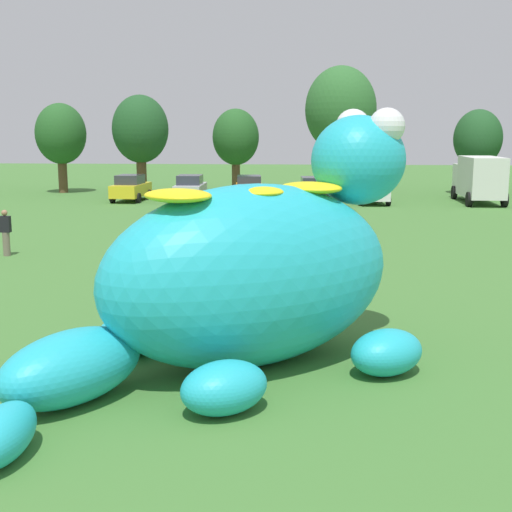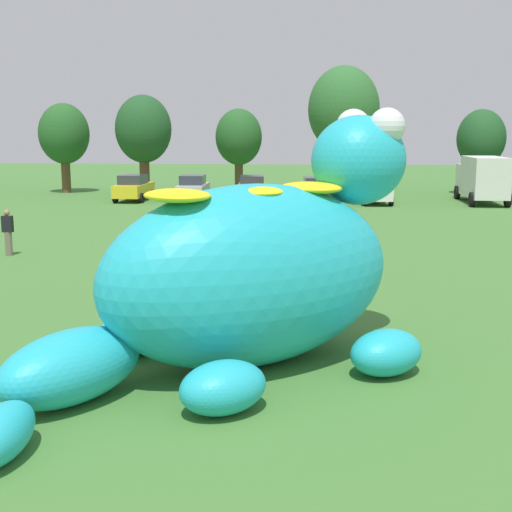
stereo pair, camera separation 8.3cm
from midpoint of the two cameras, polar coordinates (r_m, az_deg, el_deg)
ground_plane at (r=14.68m, az=1.35°, el=-7.77°), size 160.00×160.00×0.00m
giant_inflatable_creature at (r=13.40m, az=-0.19°, el=-1.38°), size 7.77×8.76×5.04m
car_yellow at (r=45.88m, az=-10.06°, el=5.59°), size 2.07×4.17×1.72m
car_silver at (r=45.08m, az=-5.19°, el=5.62°), size 2.03×4.15×1.72m
car_orange at (r=44.43m, az=-0.30°, el=5.60°), size 2.24×4.25×1.72m
car_black at (r=43.13m, az=5.07°, el=5.41°), size 2.19×4.22×1.72m
car_white at (r=44.12m, az=9.84°, el=5.41°), size 2.18×4.22×1.72m
box_truck at (r=46.07m, az=18.30°, el=6.17°), size 2.39×6.41×2.95m
tree_left at (r=53.14m, az=-15.60°, el=9.70°), size 3.68×3.68×6.54m
tree_mid_left at (r=50.05m, az=-9.28°, el=10.30°), size 3.97×3.97×7.04m
tree_centre_left at (r=52.04m, az=-1.40°, el=9.80°), size 3.47×3.47×6.17m
tree_centre at (r=51.35m, az=7.34°, el=11.90°), size 5.17×5.17×9.18m
tree_centre_right at (r=52.12m, az=18.23°, el=9.21°), size 3.41×3.41×6.06m
spectator_near_inflatable at (r=33.49m, az=-5.01°, el=3.97°), size 0.38×0.26×1.71m
spectator_mid_field at (r=26.92m, az=-19.81°, el=1.82°), size 0.38×0.26×1.71m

